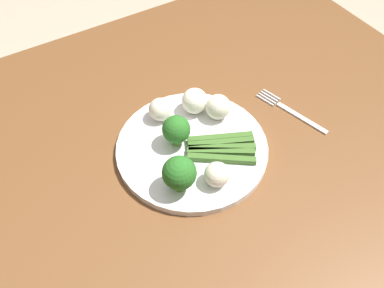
{
  "coord_description": "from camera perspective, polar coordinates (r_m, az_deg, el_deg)",
  "views": [
    {
      "loc": [
        -0.25,
        -0.38,
        1.37
      ],
      "look_at": [
        0.01,
        0.05,
        0.77
      ],
      "focal_mm": 38.63,
      "sensor_mm": 36.0,
      "label": 1
    }
  ],
  "objects": [
    {
      "name": "cauliflower_mid",
      "position": [
        0.72,
        3.65,
        -4.12
      ],
      "size": [
        0.05,
        0.05,
        0.05
      ],
      "primitive_type": "sphere",
      "color": "silver",
      "rests_on": "plate"
    },
    {
      "name": "broccoli_right",
      "position": [
        0.69,
        -1.76,
        -4.07
      ],
      "size": [
        0.06,
        0.06,
        0.07
      ],
      "color": "#568E33",
      "rests_on": "plate"
    },
    {
      "name": "plate",
      "position": [
        0.79,
        0.0,
        -0.58
      ],
      "size": [
        0.29,
        0.29,
        0.01
      ],
      "primitive_type": "cylinder",
      "color": "white",
      "rests_on": "dining_table"
    },
    {
      "name": "cauliflower_front",
      "position": [
        0.82,
        -4.4,
        4.78
      ],
      "size": [
        0.05,
        0.05,
        0.05
      ],
      "primitive_type": "sphere",
      "color": "silver",
      "rests_on": "plate"
    },
    {
      "name": "dining_table",
      "position": [
        0.85,
        1.23,
        -7.33
      ],
      "size": [
        1.22,
        1.04,
        0.75
      ],
      "color": "brown",
      "rests_on": "ground_plane"
    },
    {
      "name": "fork",
      "position": [
        0.89,
        13.42,
        4.49
      ],
      "size": [
        0.06,
        0.16,
        0.0
      ],
      "rotation": [
        0.0,
        0.0,
        1.84
      ],
      "color": "silver",
      "rests_on": "dining_table"
    },
    {
      "name": "cauliflower_outer_edge",
      "position": [
        0.82,
        3.61,
        5.14
      ],
      "size": [
        0.05,
        0.05,
        0.05
      ],
      "primitive_type": "sphere",
      "color": "silver",
      "rests_on": "plate"
    },
    {
      "name": "cauliflower_near_fork",
      "position": [
        0.83,
        0.36,
        5.97
      ],
      "size": [
        0.05,
        0.05,
        0.05
      ],
      "primitive_type": "sphere",
      "color": "white",
      "rests_on": "plate"
    },
    {
      "name": "broccoli_back",
      "position": [
        0.76,
        -2.19,
        1.98
      ],
      "size": [
        0.05,
        0.05,
        0.07
      ],
      "color": "#568E33",
      "rests_on": "plate"
    },
    {
      "name": "asparagus_bundle",
      "position": [
        0.77,
        4.08,
        -0.59
      ],
      "size": [
        0.14,
        0.12,
        0.01
      ],
      "rotation": [
        0.0,
        0.0,
        5.78
      ],
      "color": "#3D6626",
      "rests_on": "plate"
    }
  ]
}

